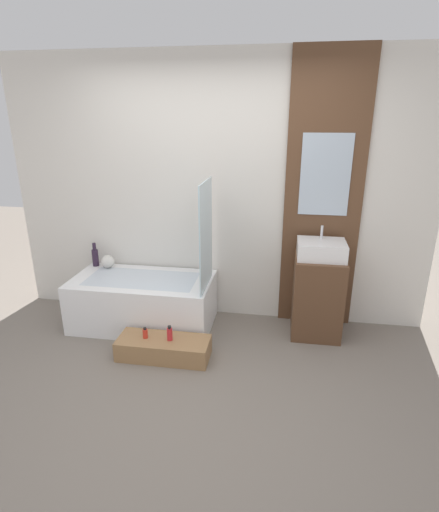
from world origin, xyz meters
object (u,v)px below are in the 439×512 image
(vase_tall_dark, at_px, (95,257))
(bottle_soap_secondary, at_px, (170,334))
(sink, at_px, (321,250))
(vase_round_light, at_px, (108,261))
(bottle_soap_primary, at_px, (145,333))
(wooden_step_bench, at_px, (164,348))
(bathtub, at_px, (143,301))

(vase_tall_dark, height_order, bottle_soap_secondary, vase_tall_dark)
(sink, bearing_deg, vase_round_light, 176.54)
(vase_tall_dark, xyz_separation_m, bottle_soap_primary, (0.81, -0.82, -0.38))
(wooden_step_bench, relative_size, vase_round_light, 5.82)
(bathtub, height_order, wooden_step_bench, bathtub)
(vase_round_light, relative_size, bottle_soap_primary, 1.39)
(bottle_soap_primary, bearing_deg, vase_tall_dark, 134.92)
(vase_tall_dark, bearing_deg, vase_round_light, -13.13)
(sink, relative_size, vase_round_light, 3.14)
(bathtub, relative_size, vase_round_light, 9.97)
(vase_tall_dark, height_order, bottle_soap_primary, vase_tall_dark)
(bathtub, distance_m, bottle_soap_secondary, 0.69)
(vase_round_light, bearing_deg, bottle_soap_primary, -49.81)
(bottle_soap_primary, distance_m, bottle_soap_secondary, 0.22)
(sink, relative_size, bottle_soap_primary, 4.35)
(vase_tall_dark, xyz_separation_m, vase_round_light, (0.16, -0.04, -0.03))
(bathtub, bearing_deg, bottle_soap_secondary, -51.83)
(sink, distance_m, bottle_soap_primary, 1.75)
(sink, bearing_deg, bottle_soap_secondary, -153.03)
(vase_tall_dark, bearing_deg, wooden_step_bench, -39.93)
(vase_tall_dark, xyz_separation_m, bottle_soap_secondary, (1.04, -0.82, -0.36))
(bathtub, relative_size, bottle_soap_primary, 13.82)
(bathtub, distance_m, wooden_step_bench, 0.68)
(vase_tall_dark, bearing_deg, sink, -4.12)
(bathtub, height_order, vase_round_light, vase_round_light)
(wooden_step_bench, distance_m, vase_round_light, 1.23)
(bottle_soap_primary, bearing_deg, sink, 23.43)
(vase_round_light, distance_m, bottle_soap_secondary, 1.22)
(bottle_soap_primary, height_order, bottle_soap_secondary, bottle_soap_secondary)
(bathtub, height_order, sink, sink)
(wooden_step_bench, distance_m, bottle_soap_primary, 0.21)
(wooden_step_bench, relative_size, bottle_soap_secondary, 5.91)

